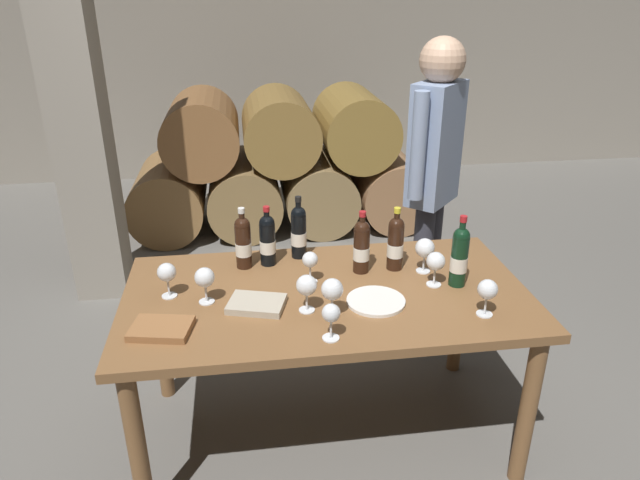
% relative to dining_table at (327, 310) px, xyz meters
% --- Properties ---
extents(ground_plane, '(14.00, 14.00, 0.00)m').
position_rel_dining_table_xyz_m(ground_plane, '(0.00, 0.00, -0.67)').
color(ground_plane, '#66635E').
extents(cellar_back_wall, '(10.00, 0.24, 2.80)m').
position_rel_dining_table_xyz_m(cellar_back_wall, '(0.00, 4.20, 0.73)').
color(cellar_back_wall, gray).
rests_on(cellar_back_wall, ground_plane).
extents(barrel_stack, '(2.49, 0.90, 1.15)m').
position_rel_dining_table_xyz_m(barrel_stack, '(-0.00, 2.60, -0.13)').
color(barrel_stack, olive).
rests_on(barrel_stack, ground_plane).
extents(stone_pillar, '(0.32, 0.32, 2.60)m').
position_rel_dining_table_xyz_m(stone_pillar, '(-1.30, 1.60, 0.63)').
color(stone_pillar, gray).
rests_on(stone_pillar, ground_plane).
extents(dining_table, '(1.70, 0.90, 0.76)m').
position_rel_dining_table_xyz_m(dining_table, '(0.00, 0.00, 0.00)').
color(dining_table, brown).
rests_on(dining_table, ground_plane).
extents(wine_bottle_0, '(0.07, 0.07, 0.30)m').
position_rel_dining_table_xyz_m(wine_bottle_0, '(-0.08, 0.36, 0.22)').
color(wine_bottle_0, black).
rests_on(wine_bottle_0, dining_table).
extents(wine_bottle_1, '(0.07, 0.07, 0.32)m').
position_rel_dining_table_xyz_m(wine_bottle_1, '(0.57, -0.02, 0.23)').
color(wine_bottle_1, black).
rests_on(wine_bottle_1, dining_table).
extents(wine_bottle_2, '(0.07, 0.07, 0.29)m').
position_rel_dining_table_xyz_m(wine_bottle_2, '(-0.34, 0.28, 0.22)').
color(wine_bottle_2, black).
rests_on(wine_bottle_2, dining_table).
extents(wine_bottle_3, '(0.07, 0.07, 0.29)m').
position_rel_dining_table_xyz_m(wine_bottle_3, '(0.18, 0.16, 0.22)').
color(wine_bottle_3, black).
rests_on(wine_bottle_3, dining_table).
extents(wine_bottle_4, '(0.07, 0.07, 0.29)m').
position_rel_dining_table_xyz_m(wine_bottle_4, '(0.34, 0.17, 0.22)').
color(wine_bottle_4, black).
rests_on(wine_bottle_4, dining_table).
extents(wine_bottle_5, '(0.07, 0.07, 0.28)m').
position_rel_dining_table_xyz_m(wine_bottle_5, '(-0.23, 0.30, 0.21)').
color(wine_bottle_5, black).
rests_on(wine_bottle_5, dining_table).
extents(wine_glass_0, '(0.08, 0.08, 0.15)m').
position_rel_dining_table_xyz_m(wine_glass_0, '(0.47, -0.01, 0.20)').
color(wine_glass_0, white).
rests_on(wine_glass_0, dining_table).
extents(wine_glass_1, '(0.08, 0.08, 0.16)m').
position_rel_dining_table_xyz_m(wine_glass_1, '(-0.50, -0.02, 0.20)').
color(wine_glass_1, white).
rests_on(wine_glass_1, dining_table).
extents(wine_glass_2, '(0.08, 0.08, 0.15)m').
position_rel_dining_table_xyz_m(wine_glass_2, '(0.59, -0.27, 0.20)').
color(wine_glass_2, white).
rests_on(wine_glass_2, dining_table).
extents(wine_glass_3, '(0.08, 0.08, 0.16)m').
position_rel_dining_table_xyz_m(wine_glass_3, '(-0.10, -0.14, 0.20)').
color(wine_glass_3, white).
rests_on(wine_glass_3, dining_table).
extents(wine_glass_4, '(0.08, 0.08, 0.15)m').
position_rel_dining_table_xyz_m(wine_glass_4, '(-0.65, 0.05, 0.20)').
color(wine_glass_4, white).
rests_on(wine_glass_4, dining_table).
extents(wine_glass_5, '(0.07, 0.07, 0.14)m').
position_rel_dining_table_xyz_m(wine_glass_5, '(-0.06, 0.09, 0.19)').
color(wine_glass_5, white).
rests_on(wine_glass_5, dining_table).
extents(wine_glass_6, '(0.07, 0.07, 0.14)m').
position_rel_dining_table_xyz_m(wine_glass_6, '(-0.04, -0.35, 0.19)').
color(wine_glass_6, white).
rests_on(wine_glass_6, dining_table).
extents(wine_glass_7, '(0.09, 0.09, 0.16)m').
position_rel_dining_table_xyz_m(wine_glass_7, '(0.46, 0.12, 0.20)').
color(wine_glass_7, white).
rests_on(wine_glass_7, dining_table).
extents(wine_glass_8, '(0.09, 0.09, 0.16)m').
position_rel_dining_table_xyz_m(wine_glass_8, '(-0.01, -0.19, 0.20)').
color(wine_glass_8, white).
rests_on(wine_glass_8, dining_table).
extents(tasting_notebook, '(0.25, 0.20, 0.03)m').
position_rel_dining_table_xyz_m(tasting_notebook, '(-0.66, -0.21, 0.11)').
color(tasting_notebook, '#936038').
rests_on(tasting_notebook, dining_table).
extents(leather_ledger, '(0.26, 0.22, 0.03)m').
position_rel_dining_table_xyz_m(leather_ledger, '(-0.30, -0.08, 0.11)').
color(leather_ledger, '#B2A893').
rests_on(leather_ledger, dining_table).
extents(serving_plate, '(0.24, 0.24, 0.01)m').
position_rel_dining_table_xyz_m(serving_plate, '(0.18, -0.12, 0.10)').
color(serving_plate, white).
rests_on(serving_plate, dining_table).
extents(sommelier_presenting, '(0.36, 0.38, 1.72)m').
position_rel_dining_table_xyz_m(sommelier_presenting, '(0.69, 0.75, 0.37)').
color(sommelier_presenting, '#383842').
rests_on(sommelier_presenting, ground_plane).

